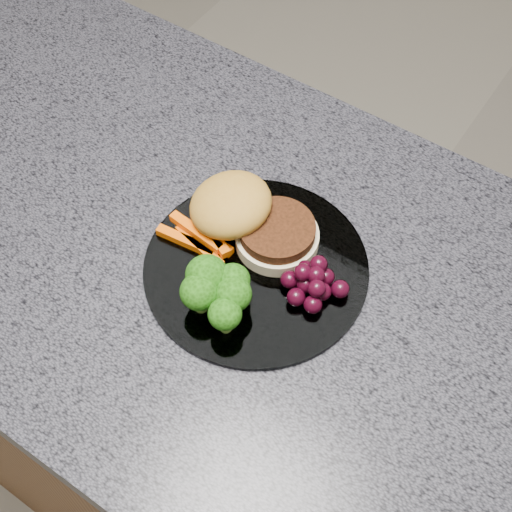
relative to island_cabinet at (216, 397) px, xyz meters
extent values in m
plane|color=gray|center=(0.00, 0.00, -0.43)|extent=(4.00, 4.00, 0.00)
cube|color=brown|center=(0.00, 0.00, 0.00)|extent=(1.20, 0.60, 0.86)
cube|color=#46464F|center=(0.00, 0.00, 0.45)|extent=(1.20, 0.60, 0.04)
cylinder|color=white|center=(0.08, 0.00, 0.47)|extent=(0.26, 0.26, 0.01)
cylinder|color=beige|center=(0.08, 0.05, 0.48)|extent=(0.12, 0.12, 0.02)
cylinder|color=#431D0D|center=(0.08, 0.05, 0.50)|extent=(0.11, 0.11, 0.01)
ellipsoid|color=#A17528|center=(0.02, 0.04, 0.50)|extent=(0.12, 0.12, 0.05)
cube|color=#F05C04|center=(0.01, 0.00, 0.48)|extent=(0.08, 0.02, 0.01)
cube|color=#F05C04|center=(0.01, -0.01, 0.48)|extent=(0.08, 0.03, 0.01)
cube|color=#F05C04|center=(0.00, -0.02, 0.48)|extent=(0.08, 0.02, 0.01)
cube|color=#F05C04|center=(0.02, 0.01, 0.49)|extent=(0.07, 0.04, 0.01)
cube|color=#F05C04|center=(0.00, 0.00, 0.49)|extent=(0.08, 0.02, 0.01)
cylinder|color=olive|center=(0.06, -0.05, 0.49)|extent=(0.02, 0.02, 0.02)
ellipsoid|color=#133B08|center=(0.06, -0.05, 0.51)|extent=(0.05, 0.05, 0.04)
cylinder|color=olive|center=(0.09, -0.06, 0.49)|extent=(0.01, 0.01, 0.02)
ellipsoid|color=#133B08|center=(0.09, -0.06, 0.51)|extent=(0.04, 0.04, 0.04)
cylinder|color=olive|center=(0.06, -0.07, 0.49)|extent=(0.02, 0.02, 0.02)
ellipsoid|color=#133B08|center=(0.06, -0.07, 0.51)|extent=(0.04, 0.04, 0.04)
cylinder|color=olive|center=(0.10, -0.08, 0.49)|extent=(0.01, 0.01, 0.02)
ellipsoid|color=#133B08|center=(0.10, -0.08, 0.51)|extent=(0.04, 0.04, 0.03)
cylinder|color=olive|center=(0.08, -0.04, 0.49)|extent=(0.01, 0.01, 0.02)
ellipsoid|color=#133B08|center=(0.08, -0.04, 0.51)|extent=(0.04, 0.04, 0.04)
sphere|color=black|center=(0.14, 0.01, 0.49)|extent=(0.02, 0.02, 0.02)
sphere|color=black|center=(0.16, 0.01, 0.49)|extent=(0.02, 0.02, 0.02)
sphere|color=black|center=(0.16, 0.03, 0.49)|extent=(0.02, 0.02, 0.02)
sphere|color=black|center=(0.13, 0.03, 0.49)|extent=(0.02, 0.02, 0.02)
sphere|color=black|center=(0.13, 0.00, 0.49)|extent=(0.02, 0.02, 0.02)
sphere|color=black|center=(0.14, -0.01, 0.49)|extent=(0.02, 0.02, 0.02)
sphere|color=black|center=(0.16, -0.01, 0.49)|extent=(0.02, 0.02, 0.02)
sphere|color=black|center=(0.18, 0.03, 0.49)|extent=(0.02, 0.02, 0.02)
sphere|color=black|center=(0.15, 0.02, 0.50)|extent=(0.02, 0.02, 0.02)
sphere|color=black|center=(0.14, 0.01, 0.50)|extent=(0.02, 0.02, 0.02)
sphere|color=black|center=(0.16, 0.00, 0.50)|extent=(0.02, 0.02, 0.02)
sphere|color=black|center=(0.15, 0.03, 0.50)|extent=(0.02, 0.02, 0.02)
camera|label=1|loc=(0.33, -0.37, 1.16)|focal=50.00mm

